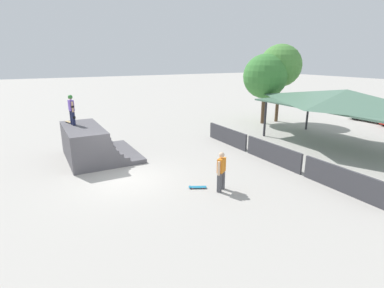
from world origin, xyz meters
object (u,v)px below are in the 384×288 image
at_px(skateboard_on_deck, 70,122).
at_px(tree_far_back, 265,76).
at_px(bystander_walking, 221,170).
at_px(tree_beside_pavilion, 280,66).
at_px(skateboard_on_ground, 197,187).
at_px(skater_on_deck, 71,108).
at_px(parked_car_white, 376,115).

bearing_deg(skateboard_on_deck, tree_far_back, 76.70).
bearing_deg(bystander_walking, tree_far_back, 7.78).
height_order(skateboard_on_deck, bystander_walking, skateboard_on_deck).
bearing_deg(tree_beside_pavilion, skateboard_on_ground, -55.69).
bearing_deg(skater_on_deck, bystander_walking, 23.93).
distance_m(skater_on_deck, bystander_walking, 9.23).
xyz_separation_m(tree_beside_pavilion, parked_car_white, (4.45, 7.30, -4.18)).
height_order(skater_on_deck, skateboard_on_deck, skater_on_deck).
relative_size(skateboard_on_ground, tree_far_back, 0.13).
distance_m(tree_beside_pavilion, tree_far_back, 1.83).
relative_size(bystander_walking, tree_beside_pavilion, 0.26).
relative_size(tree_far_back, parked_car_white, 1.30).
height_order(skater_on_deck, skateboard_on_ground, skater_on_deck).
bearing_deg(parked_car_white, tree_beside_pavilion, -119.94).
height_order(skateboard_on_ground, tree_far_back, tree_far_back).
relative_size(skateboard_on_deck, skateboard_on_ground, 1.08).
bearing_deg(bystander_walking, parked_car_white, -19.24).
distance_m(skateboard_on_deck, parked_car_white, 24.76).
bearing_deg(parked_car_white, tree_far_back, -114.92).
height_order(bystander_walking, parked_car_white, bystander_walking).
distance_m(skater_on_deck, tree_beside_pavilion, 17.33).
bearing_deg(parked_car_white, skateboard_on_deck, -95.83).
relative_size(bystander_walking, skateboard_on_ground, 2.20).
height_order(skater_on_deck, bystander_walking, skater_on_deck).
relative_size(skateboard_on_deck, tree_beside_pavilion, 0.13).
bearing_deg(skateboard_on_deck, skateboard_on_ground, 9.62).
height_order(skater_on_deck, tree_far_back, tree_far_back).
relative_size(skater_on_deck, skateboard_on_ground, 2.14).
xyz_separation_m(bystander_walking, tree_far_back, (-9.65, 10.77, 3.01)).
xyz_separation_m(skateboard_on_ground, tree_far_back, (-8.98, 11.56, 3.90)).
height_order(bystander_walking, skateboard_on_ground, bystander_walking).
height_order(tree_beside_pavilion, parked_car_white, tree_beside_pavilion).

